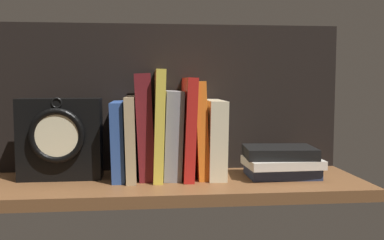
# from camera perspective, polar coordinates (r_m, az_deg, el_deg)

# --- Properties ---
(ground_plane) EXTENTS (0.84, 0.27, 0.03)m
(ground_plane) POSITION_cam_1_polar(r_m,az_deg,el_deg) (0.98, -2.39, -8.52)
(ground_plane) COLOR brown
(back_panel) EXTENTS (0.84, 0.01, 0.36)m
(back_panel) POSITION_cam_1_polar(r_m,az_deg,el_deg) (1.08, -2.84, 2.94)
(back_panel) COLOR black
(back_panel) RESTS_ON ground_plane
(book_blue_modern) EXTENTS (0.03, 0.15, 0.17)m
(book_blue_modern) POSITION_cam_1_polar(r_m,az_deg,el_deg) (1.00, -9.48, -2.58)
(book_blue_modern) COLOR #2D4C8E
(book_blue_modern) RESTS_ON ground_plane
(book_tan_shortstories) EXTENTS (0.02, 0.17, 0.18)m
(book_tan_shortstories) POSITION_cam_1_polar(r_m,az_deg,el_deg) (1.00, -7.91, -2.23)
(book_tan_shortstories) COLOR tan
(book_tan_shortstories) RESTS_ON ground_plane
(book_maroon_dawkins) EXTENTS (0.04, 0.13, 0.24)m
(book_maroon_dawkins) POSITION_cam_1_polar(r_m,az_deg,el_deg) (1.00, -6.13, -0.77)
(book_maroon_dawkins) COLOR maroon
(book_maroon_dawkins) RESTS_ON ground_plane
(book_yellow_seinlanguage) EXTENTS (0.03, 0.16, 0.24)m
(book_yellow_seinlanguage) POSITION_cam_1_polar(r_m,az_deg,el_deg) (1.00, -4.35, -0.50)
(book_yellow_seinlanguage) COLOR gold
(book_yellow_seinlanguage) RESTS_ON ground_plane
(book_gray_chess) EXTENTS (0.05, 0.13, 0.20)m
(book_gray_chess) POSITION_cam_1_polar(r_m,az_deg,el_deg) (1.00, -2.47, -1.84)
(book_gray_chess) COLOR gray
(book_gray_chess) RESTS_ON ground_plane
(book_red_requiem) EXTENTS (0.03, 0.16, 0.23)m
(book_red_requiem) POSITION_cam_1_polar(r_m,az_deg,el_deg) (1.00, -0.55, -0.97)
(book_red_requiem) COLOR red
(book_red_requiem) RESTS_ON ground_plane
(book_orange_pandolfini) EXTENTS (0.03, 0.13, 0.22)m
(book_orange_pandolfini) POSITION_cam_1_polar(r_m,az_deg,el_deg) (1.00, 0.94, -1.18)
(book_orange_pandolfini) COLOR orange
(book_orange_pandolfini) RESTS_ON ground_plane
(book_cream_twain) EXTENTS (0.04, 0.15, 0.18)m
(book_cream_twain) POSITION_cam_1_polar(r_m,az_deg,el_deg) (1.01, 2.88, -2.36)
(book_cream_twain) COLOR beige
(book_cream_twain) RESTS_ON ground_plane
(framed_clock) EXTENTS (0.18, 0.07, 0.18)m
(framed_clock) POSITION_cam_1_polar(r_m,az_deg,el_deg) (1.02, -16.78, -2.31)
(framed_clock) COLOR black
(framed_clock) RESTS_ON ground_plane
(book_stack_side) EXTENTS (0.17, 0.12, 0.07)m
(book_stack_side) POSITION_cam_1_polar(r_m,az_deg,el_deg) (1.02, 11.48, -5.33)
(book_stack_side) COLOR #232D4C
(book_stack_side) RESTS_ON ground_plane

